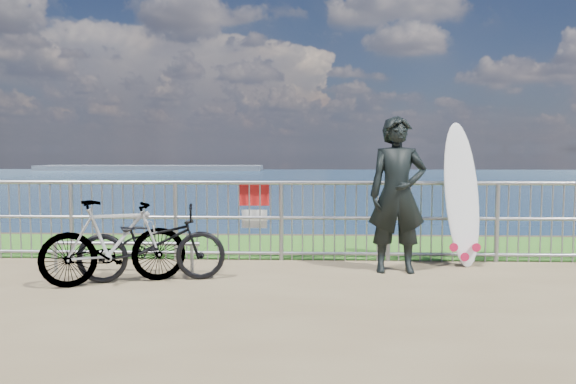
{
  "coord_description": "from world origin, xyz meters",
  "views": [
    {
      "loc": [
        -0.11,
        -6.23,
        1.57
      ],
      "look_at": [
        -0.39,
        1.2,
        1.0
      ],
      "focal_mm": 35.0,
      "sensor_mm": 36.0,
      "label": 1
    }
  ],
  "objects_px": {
    "surfer": "(397,195)",
    "surfboard": "(462,199)",
    "bicycle_far": "(114,242)",
    "bicycle_near": "(152,243)"
  },
  "relations": [
    {
      "from": "surfer",
      "to": "surfboard",
      "type": "xyz_separation_m",
      "value": [
        0.94,
        0.48,
        -0.1
      ]
    },
    {
      "from": "surfer",
      "to": "bicycle_far",
      "type": "height_order",
      "value": "surfer"
    },
    {
      "from": "surfer",
      "to": "bicycle_near",
      "type": "bearing_deg",
      "value": -168.67
    },
    {
      "from": "bicycle_near",
      "to": "bicycle_far",
      "type": "distance_m",
      "value": 0.43
    },
    {
      "from": "surfer",
      "to": "bicycle_far",
      "type": "bearing_deg",
      "value": -167.1
    },
    {
      "from": "surfer",
      "to": "surfboard",
      "type": "height_order",
      "value": "surfer"
    },
    {
      "from": "surfboard",
      "to": "bicycle_near",
      "type": "relative_size",
      "value": 1.13
    },
    {
      "from": "surfer",
      "to": "bicycle_far",
      "type": "xyz_separation_m",
      "value": [
        -3.37,
        -0.78,
        -0.5
      ]
    },
    {
      "from": "surfer",
      "to": "bicycle_near",
      "type": "relative_size",
      "value": 1.15
    },
    {
      "from": "bicycle_near",
      "to": "surfboard",
      "type": "bearing_deg",
      "value": -86.39
    }
  ]
}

